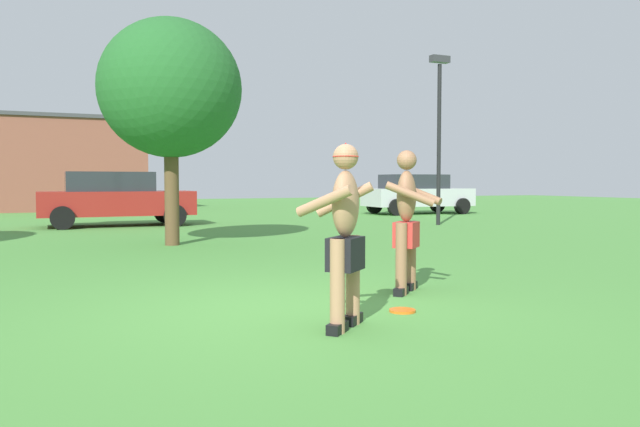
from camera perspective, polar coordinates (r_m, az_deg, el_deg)
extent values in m
plane|color=#4C8E3D|center=(6.31, -2.53, -8.93)|extent=(80.00, 80.00, 0.00)
cube|color=black|center=(5.38, 1.62, -10.54)|extent=(0.27, 0.26, 0.09)
cylinder|color=tan|center=(5.30, 1.63, -6.74)|extent=(0.13, 0.13, 0.81)
cube|color=black|center=(5.71, 3.04, -9.73)|extent=(0.27, 0.26, 0.09)
cylinder|color=tan|center=(5.64, 3.05, -6.15)|extent=(0.13, 0.13, 0.81)
cube|color=black|center=(5.44, 2.37, -3.74)|extent=(0.43, 0.42, 0.29)
ellipsoid|color=tan|center=(5.40, 2.38, 0.90)|extent=(0.40, 0.40, 0.59)
cylinder|color=tan|center=(5.23, 0.43, 1.15)|extent=(0.38, 0.51, 0.28)
cylinder|color=tan|center=(5.66, 2.30, 1.29)|extent=(0.49, 0.38, 0.33)
sphere|color=tan|center=(5.40, 2.39, 5.26)|extent=(0.22, 0.22, 0.22)
cone|color=red|center=(5.41, 2.39, 5.92)|extent=(0.33, 0.33, 0.12)
cube|color=black|center=(7.55, 8.37, -6.64)|extent=(0.27, 0.26, 0.09)
cylinder|color=#936647|center=(7.49, 8.39, -3.85)|extent=(0.13, 0.13, 0.83)
cube|color=black|center=(7.17, 7.51, -7.14)|extent=(0.27, 0.26, 0.09)
cylinder|color=#936647|center=(7.11, 7.53, -4.21)|extent=(0.13, 0.13, 0.83)
cube|color=red|center=(7.27, 7.98, -1.95)|extent=(0.40, 0.40, 0.30)
ellipsoid|color=#936647|center=(7.25, 8.01, 1.59)|extent=(0.38, 0.37, 0.60)
cylinder|color=#936647|center=(7.43, 9.20, 1.85)|extent=(0.36, 0.53, 0.28)
cylinder|color=#936647|center=(7.02, 8.33, 1.79)|extent=(0.51, 0.40, 0.29)
sphere|color=#936647|center=(7.25, 8.03, 4.92)|extent=(0.23, 0.23, 0.23)
cylinder|color=orange|center=(6.28, 7.64, -8.90)|extent=(0.27, 0.27, 0.03)
cube|color=silver|center=(25.16, 9.05, 1.50)|extent=(4.35, 1.92, 0.70)
cube|color=#282D33|center=(25.04, 8.67, 2.94)|extent=(2.45, 1.65, 0.56)
cylinder|color=black|center=(26.73, 10.81, 0.82)|extent=(0.65, 0.24, 0.64)
cylinder|color=black|center=(25.24, 13.03, 0.67)|extent=(0.65, 0.24, 0.64)
cylinder|color=black|center=(25.22, 5.06, 0.74)|extent=(0.65, 0.24, 0.64)
cylinder|color=black|center=(23.63, 7.05, 0.58)|extent=(0.65, 0.24, 0.64)
cube|color=maroon|center=(18.98, -18.26, 0.92)|extent=(4.31, 1.82, 0.70)
cube|color=#282D33|center=(18.95, -18.89, 2.81)|extent=(2.41, 1.59, 0.56)
cylinder|color=black|center=(20.07, -14.20, 0.08)|extent=(0.64, 0.22, 0.64)
cylinder|color=black|center=(18.30, -13.28, -0.18)|extent=(0.64, 0.22, 0.64)
cylinder|color=black|center=(19.81, -22.82, -0.09)|extent=(0.64, 0.22, 0.64)
cylinder|color=black|center=(18.01, -22.74, -0.38)|extent=(0.64, 0.22, 0.64)
cylinder|color=black|center=(18.82, 10.95, 6.24)|extent=(0.12, 0.12, 4.78)
cube|color=#333338|center=(19.13, 11.02, 13.85)|extent=(0.60, 0.24, 0.20)
cube|color=brown|center=(30.55, -24.18, 4.07)|extent=(8.57, 4.25, 4.04)
cube|color=#3F3F44|center=(30.67, -24.27, 7.99)|extent=(8.91, 4.42, 0.16)
cylinder|color=brown|center=(12.90, -13.56, 2.01)|extent=(0.29, 0.29, 2.21)
ellipsoid|color=#236028|center=(13.04, -13.68, 11.19)|extent=(2.87, 2.87, 2.79)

